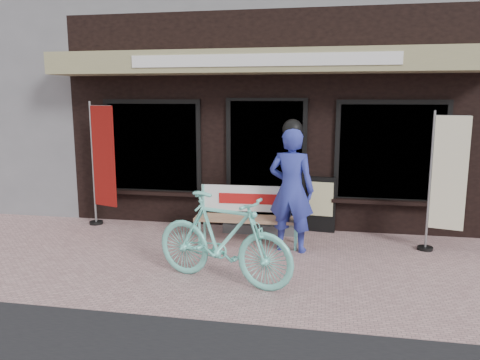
% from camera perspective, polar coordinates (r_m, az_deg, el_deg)
% --- Properties ---
extents(ground, '(70.00, 70.00, 0.00)m').
position_cam_1_polar(ground, '(6.23, 0.65, -10.74)').
color(ground, '#BD9291').
rests_on(ground, ground).
extents(storefront, '(7.00, 6.77, 6.00)m').
position_cam_1_polar(storefront, '(10.77, 5.42, 14.19)').
color(storefront, black).
rests_on(storefront, ground).
extents(bench, '(1.63, 0.47, 0.87)m').
position_cam_1_polar(bench, '(7.13, 1.11, -3.72)').
color(bench, '#73E1CE').
rests_on(bench, ground).
extents(person, '(0.72, 0.53, 1.91)m').
position_cam_1_polar(person, '(6.74, 6.28, -0.89)').
color(person, '#2D379C').
rests_on(person, ground).
extents(bicycle, '(1.90, 1.04, 1.10)m').
position_cam_1_polar(bicycle, '(5.62, -2.11, -7.15)').
color(bicycle, '#73E1CE').
rests_on(bicycle, ground).
extents(nobori_red, '(0.63, 0.33, 2.15)m').
position_cam_1_polar(nobori_red, '(8.31, -16.48, 2.02)').
color(nobori_red, gray).
rests_on(nobori_red, ground).
extents(nobori_cream, '(0.60, 0.27, 2.03)m').
position_cam_1_polar(nobori_cream, '(7.22, 23.78, -0.08)').
color(nobori_cream, gray).
rests_on(nobori_cream, ground).
extents(menu_stand, '(0.47, 0.15, 0.92)m').
position_cam_1_polar(menu_stand, '(7.85, 9.89, -2.89)').
color(menu_stand, black).
rests_on(menu_stand, ground).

